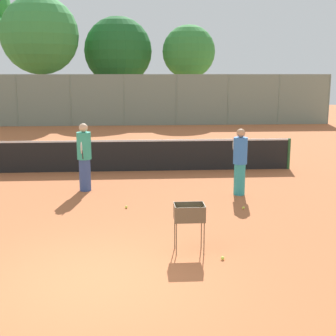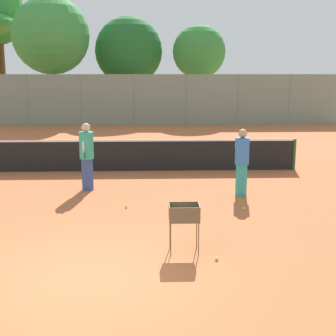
{
  "view_description": "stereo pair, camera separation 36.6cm",
  "coord_description": "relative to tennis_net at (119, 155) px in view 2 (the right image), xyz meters",
  "views": [
    {
      "loc": [
        0.71,
        -7.03,
        3.31
      ],
      "look_at": [
        1.49,
        4.15,
        1.0
      ],
      "focal_mm": 50.0,
      "sensor_mm": 36.0,
      "label": 1
    },
    {
      "loc": [
        1.08,
        -7.05,
        3.31
      ],
      "look_at": [
        1.49,
        4.15,
        1.0
      ],
      "focal_mm": 50.0,
      "sensor_mm": 36.0,
      "label": 2
    }
  ],
  "objects": [
    {
      "name": "tree_4",
      "position": [
        -5.33,
        15.81,
        5.02
      ],
      "size": [
        4.96,
        4.96,
        8.08
      ],
      "color": "brown",
      "rests_on": "ground_plane"
    },
    {
      "name": "tree_2",
      "position": [
        -0.44,
        17.74,
        4.15
      ],
      "size": [
        4.66,
        4.66,
        7.06
      ],
      "color": "brown",
      "rests_on": "ground_plane"
    },
    {
      "name": "parked_car",
      "position": [
        -3.89,
        17.53,
        0.1
      ],
      "size": [
        4.2,
        1.7,
        1.6
      ],
      "color": "#232328",
      "rests_on": "ground_plane"
    },
    {
      "name": "ground_plane",
      "position": [
        0.0,
        -8.58,
        -0.56
      ],
      "size": [
        80.0,
        80.0,
        0.0
      ],
      "primitive_type": "plane",
      "color": "#B26038"
    },
    {
      "name": "player_white_outfit",
      "position": [
        3.52,
        -3.31,
        0.38
      ],
      "size": [
        0.38,
        0.94,
        1.82
      ],
      "rotation": [
        0.0,
        0.0,
        1.67
      ],
      "color": "teal",
      "rests_on": "ground_plane"
    },
    {
      "name": "tennis_ball_2",
      "position": [
        3.33,
        -4.7,
        -0.53
      ],
      "size": [
        0.07,
        0.07,
        0.07
      ],
      "primitive_type": "sphere",
      "color": "#D1E54C",
      "rests_on": "ground_plane"
    },
    {
      "name": "ball_cart",
      "position": [
        1.68,
        -7.37,
        0.13
      ],
      "size": [
        0.56,
        0.41,
        0.92
      ],
      "color": "brown",
      "rests_on": "ground_plane"
    },
    {
      "name": "tennis_ball_3",
      "position": [
        0.45,
        -4.44,
        -0.53
      ],
      "size": [
        0.07,
        0.07,
        0.07
      ],
      "primitive_type": "sphere",
      "color": "#D1E54C",
      "rests_on": "ground_plane"
    },
    {
      "name": "tennis_net",
      "position": [
        0.0,
        0.0,
        0.0
      ],
      "size": [
        12.07,
        0.1,
        1.07
      ],
      "color": "#26592D",
      "rests_on": "ground_plane"
    },
    {
      "name": "back_fence",
      "position": [
        0.0,
        13.92,
        1.03
      ],
      "size": [
        26.36,
        0.08,
        3.17
      ],
      "color": "gray",
      "rests_on": "ground_plane"
    },
    {
      "name": "tree_1",
      "position": [
        4.37,
        16.85,
        4.05
      ],
      "size": [
        3.58,
        3.58,
        6.44
      ],
      "color": "brown",
      "rests_on": "ground_plane"
    },
    {
      "name": "tennis_ball_1",
      "position": [
        -0.83,
        -2.34,
        -0.53
      ],
      "size": [
        0.07,
        0.07,
        0.07
      ],
      "primitive_type": "sphere",
      "color": "#D1E54C",
      "rests_on": "ground_plane"
    },
    {
      "name": "tennis_ball_0",
      "position": [
        2.24,
        -7.8,
        -0.53
      ],
      "size": [
        0.07,
        0.07,
        0.07
      ],
      "primitive_type": "sphere",
      "color": "#D1E54C",
      "rests_on": "ground_plane"
    },
    {
      "name": "tree_3",
      "position": [
        -9.81,
        19.87,
        5.91
      ],
      "size": [
        2.79,
        2.79,
        8.04
      ],
      "color": "brown",
      "rests_on": "ground_plane"
    },
    {
      "name": "player_red_cap",
      "position": [
        -0.74,
        -2.58,
        0.42
      ],
      "size": [
        0.4,
        0.97,
        1.91
      ],
      "rotation": [
        0.0,
        0.0,
        4.7
      ],
      "color": "#334C8C",
      "rests_on": "ground_plane"
    }
  ]
}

